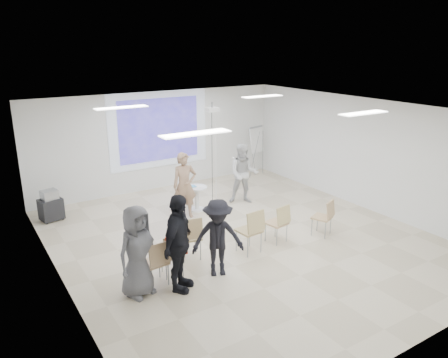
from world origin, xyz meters
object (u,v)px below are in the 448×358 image
chair_right_inner (279,221)px  chair_right_far (325,215)px  laptop (189,235)px  audience_mid (218,233)px  chair_center (252,228)px  chair_left_inner (190,235)px  player_left (184,181)px  chair_left_mid (173,252)px  pedestal_table (197,197)px  chair_far_left (157,260)px  player_right (244,171)px  av_cart (51,206)px  flipchart_easel (257,140)px  audience_outer (137,246)px  audience_left (178,237)px

chair_right_inner → chair_right_far: (1.15, -0.28, -0.01)m
laptop → audience_mid: bearing=110.3°
chair_center → chair_right_far: size_ratio=1.13×
chair_left_inner → audience_mid: 0.89m
player_left → chair_left_mid: (-1.61, -2.59, -0.46)m
pedestal_table → chair_far_left: bearing=-129.7°
player_right → av_cart: 5.19m
chair_right_inner → flipchart_easel: bearing=49.3°
chair_left_inner → av_cart: size_ratio=1.19×
audience_mid → flipchart_easel: audience_mid is taller
chair_left_mid → laptop: 0.82m
audience_outer → pedestal_table: bearing=28.0°
pedestal_table → chair_far_left: (-2.49, -3.00, 0.15)m
pedestal_table → audience_left: 4.05m
chair_left_inner → chair_center: (1.25, -0.44, 0.03)m
audience_left → audience_mid: bearing=-36.2°
audience_mid → flipchart_easel: 6.80m
audience_mid → av_cart: (-2.18, 4.64, -0.51)m
pedestal_table → flipchart_easel: size_ratio=0.41×
pedestal_table → chair_far_left: size_ratio=0.76×
laptop → audience_mid: size_ratio=0.20×
audience_mid → audience_outer: 1.58m
chair_right_inner → laptop: chair_right_inner is taller
pedestal_table → audience_outer: audience_outer is taller
player_right → chair_right_far: player_right is taller
av_cart → flipchart_easel: bearing=-8.7°
chair_right_far → laptop: (-3.22, 0.72, -0.01)m
chair_left_mid → audience_outer: 0.93m
player_left → chair_left_inner: size_ratio=2.04×
chair_far_left → audience_mid: bearing=-15.4°
pedestal_table → chair_left_mid: size_ratio=0.79×
chair_center → audience_mid: (-1.08, -0.37, 0.29)m
audience_outer → chair_left_inner: bearing=6.3°
pedestal_table → chair_left_mid: chair_left_mid is taller
chair_right_far → audience_left: size_ratio=0.42×
laptop → player_left: bearing=-104.6°
chair_right_inner → chair_right_far: bearing=-23.8°
chair_left_inner → audience_outer: size_ratio=0.50×
player_right → chair_right_inner: player_right is taller
audience_mid → audience_outer: bearing=-162.5°
chair_left_mid → chair_right_far: (3.85, -0.20, 0.00)m
chair_right_inner → audience_mid: (-1.92, -0.47, 0.35)m
player_right → chair_right_far: (0.33, -2.87, -0.42)m
chair_right_inner → audience_mid: size_ratio=0.52×
audience_mid → laptop: bearing=122.7°
player_left → player_right: size_ratio=1.04×
av_cart → audience_outer: bearing=-94.0°
pedestal_table → chair_left_mid: 3.53m
chair_center → av_cart: bearing=121.9°
flipchart_easel → av_cart: flipchart_easel is taller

